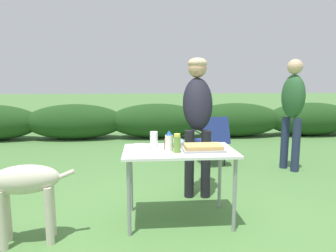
{
  "coord_description": "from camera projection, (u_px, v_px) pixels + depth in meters",
  "views": [
    {
      "loc": [
        -0.36,
        -2.87,
        1.42
      ],
      "look_at": [
        -0.06,
        0.58,
        0.89
      ],
      "focal_mm": 32.0,
      "sensor_mm": 36.0,
      "label": 1
    }
  ],
  "objects": [
    {
      "name": "standing_person_with_beanie",
      "position": [
        293.0,
        104.0,
        4.66
      ],
      "size": [
        0.41,
        0.47,
        1.74
      ],
      "rotation": [
        0.0,
        0.0,
        -1.15
      ],
      "color": "#232D4C",
      "rests_on": "ground"
    },
    {
      "name": "relish_jar",
      "position": [
        177.0,
        143.0,
        2.84
      ],
      "size": [
        0.07,
        0.07,
        0.18
      ],
      "color": "olive",
      "rests_on": "folding_table"
    },
    {
      "name": "camp_chair_green_behind_table",
      "position": [
        212.0,
        138.0,
        5.02
      ],
      "size": [
        0.55,
        0.65,
        0.83
      ],
      "rotation": [
        0.0,
        0.0,
        0.14
      ],
      "color": "navy",
      "rests_on": "ground"
    },
    {
      "name": "bbq_sauce_bottle",
      "position": [
        168.0,
        143.0,
        2.96
      ],
      "size": [
        0.07,
        0.07,
        0.14
      ],
      "color": "#562314",
      "rests_on": "folding_table"
    },
    {
      "name": "paper_cup_stack",
      "position": [
        154.0,
        139.0,
        3.14
      ],
      "size": [
        0.08,
        0.08,
        0.15
      ],
      "primitive_type": "cylinder",
      "color": "white",
      "rests_on": "folding_table"
    },
    {
      "name": "ground_plane",
      "position": [
        179.0,
        220.0,
        3.07
      ],
      "size": [
        60.0,
        60.0,
        0.0
      ],
      "primitive_type": "plane",
      "color": "#4C7A3D"
    },
    {
      "name": "dog",
      "position": [
        19.0,
        185.0,
        2.56
      ],
      "size": [
        0.9,
        0.34,
        0.76
      ],
      "rotation": [
        0.0,
        0.0,
        1.74
      ],
      "color": "beige",
      "rests_on": "ground"
    },
    {
      "name": "folding_table",
      "position": [
        179.0,
        157.0,
        2.97
      ],
      "size": [
        1.1,
        0.64,
        0.74
      ],
      "color": "white",
      "rests_on": "ground"
    },
    {
      "name": "shrub_hedge",
      "position": [
        157.0,
        121.0,
        7.44
      ],
      "size": [
        14.4,
        0.9,
        0.85
      ],
      "color": "#1E4219",
      "rests_on": "ground"
    },
    {
      "name": "food_tray",
      "position": [
        203.0,
        148.0,
        2.94
      ],
      "size": [
        0.41,
        0.27,
        0.06
      ],
      "color": "#9E9EA3",
      "rests_on": "folding_table"
    },
    {
      "name": "mayo_bottle",
      "position": [
        169.0,
        142.0,
        2.88
      ],
      "size": [
        0.08,
        0.08,
        0.21
      ],
      "color": "silver",
      "rests_on": "folding_table"
    },
    {
      "name": "standing_person_in_red_jacket",
      "position": [
        198.0,
        109.0,
        3.65
      ],
      "size": [
        0.41,
        0.53,
        1.7
      ],
      "rotation": [
        0.0,
        0.0,
        -0.11
      ],
      "color": "black",
      "rests_on": "ground"
    },
    {
      "name": "plate_stack",
      "position": [
        140.0,
        147.0,
        3.04
      ],
      "size": [
        0.25,
        0.25,
        0.02
      ],
      "primitive_type": "cylinder",
      "color": "white",
      "rests_on": "folding_table"
    },
    {
      "name": "mixing_bowl",
      "position": [
        175.0,
        142.0,
        3.12
      ],
      "size": [
        0.19,
        0.19,
        0.09
      ],
      "primitive_type": "ellipsoid",
      "color": "#99B2CC",
      "rests_on": "folding_table"
    }
  ]
}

